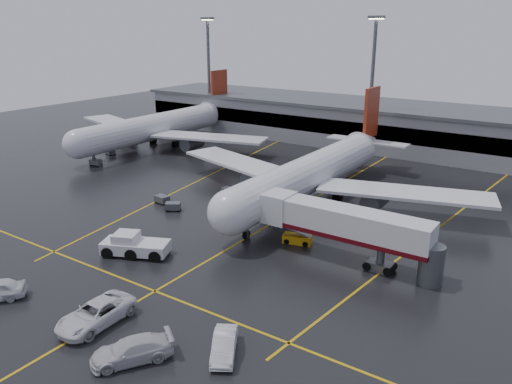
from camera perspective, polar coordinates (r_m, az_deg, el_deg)
The scene contains 21 objects.
ground at distance 65.17m, azimuth 2.45°, elevation -3.19°, with size 220.00×220.00×0.00m, color black.
apron_line_centre at distance 65.16m, azimuth 2.45°, elevation -3.18°, with size 0.25×90.00×0.02m, color gold.
apron_line_stop at distance 49.54m, azimuth -11.31°, elevation -10.90°, with size 60.00×0.25×0.02m, color gold.
apron_line_left at distance 83.93m, azimuth -5.61°, elevation 1.73°, with size 0.25×70.00×0.02m, color gold.
apron_line_right at distance 67.58m, azimuth 20.20°, elevation -3.55°, with size 0.25×70.00×0.02m, color gold.
terminal at distance 106.37m, azimuth 16.29°, elevation 7.03°, with size 122.00×19.00×8.60m.
light_mast_left at distance 121.40m, azimuth -5.35°, elevation 13.84°, with size 3.00×1.20×25.45m.
light_mast_mid at distance 101.05m, azimuth 12.97°, elevation 12.56°, with size 3.00×1.20×25.45m.
main_airliner at distance 71.83m, azimuth 6.56°, elevation 2.32°, with size 48.80×45.60×14.10m.
second_airliner at distance 105.81m, azimuth -10.92°, elevation 7.31°, with size 48.80×45.60×14.10m.
jet_bridge at distance 53.67m, azimuth 9.95°, elevation -3.81°, with size 19.90×3.40×6.05m.
pushback_tractor at distance 56.91m, azimuth -13.61°, elevation -5.92°, with size 7.77×5.60×2.58m.
belt_loader at distance 58.51m, azimuth 4.68°, elevation -5.29°, with size 3.54×2.25×2.08m.
service_van_a at distance 45.44m, azimuth -17.61°, elevation -12.95°, with size 3.24×7.02×1.95m, color white.
service_van_b at distance 40.52m, azimuth -13.82°, elevation -16.93°, with size 2.48×6.10×1.77m, color silver.
service_van_c at distance 40.17m, azimuth -3.60°, elevation -16.85°, with size 1.69×4.86×1.60m, color white.
baggage_cart_a at distance 69.16m, azimuth -9.34°, elevation -1.57°, with size 2.39×2.19×1.12m.
baggage_cart_b at distance 72.23m, azimuth -10.55°, elevation -0.77°, with size 2.15×1.55×1.12m.
baggage_cart_c at distance 74.38m, azimuth -3.12°, elevation 0.09°, with size 2.24×1.71×1.12m.
baggage_cart_d at distance 101.70m, azimuth -16.10°, elevation 4.41°, with size 2.32×1.89×1.12m.
baggage_cart_e at distance 94.48m, azimuth -17.61°, elevation 3.23°, with size 2.19×1.63×1.12m.
Camera 1 is at (31.59, -51.72, 23.96)m, focal length 35.49 mm.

